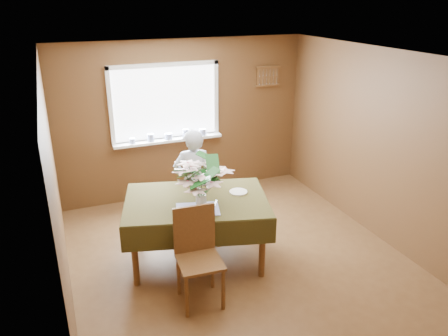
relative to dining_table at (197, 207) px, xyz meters
name	(u,v)px	position (x,y,z in m)	size (l,w,h in m)	color
floor	(240,261)	(0.47, -0.26, -0.72)	(4.50, 4.50, 0.00)	brown
ceiling	(244,57)	(0.47, -0.26, 1.78)	(4.50, 4.50, 0.00)	white
wall_back	(184,120)	(0.47, 1.99, 0.53)	(4.00, 4.00, 0.00)	brown
wall_front	(373,278)	(0.47, -2.51, 0.53)	(4.00, 4.00, 0.00)	brown
wall_left	(57,196)	(-1.53, -0.26, 0.53)	(4.50, 4.50, 0.00)	brown
wall_right	(382,147)	(2.47, -0.26, 0.53)	(4.50, 4.50, 0.00)	brown
window_assembly	(167,116)	(0.18, 1.94, 0.63)	(1.72, 0.20, 1.22)	white
spoon_rack	(268,76)	(1.92, 1.96, 1.13)	(0.44, 0.05, 0.33)	brown
dining_table	(197,207)	(0.00, 0.00, 0.00)	(1.94, 1.56, 0.83)	brown
chair_far	(192,189)	(0.22, 0.90, -0.18)	(0.56, 0.56, 1.00)	brown
chair_near	(198,252)	(-0.23, -0.71, -0.15)	(0.48, 0.48, 1.05)	brown
seated_woman	(193,181)	(0.20, 0.75, 0.01)	(0.53, 0.35, 1.46)	white
flower_bouquet	(201,179)	(-0.01, -0.20, 0.45)	(0.63, 0.63, 0.54)	white
side_plate	(238,192)	(0.55, 0.00, 0.11)	(0.22, 0.22, 0.01)	white
table_knife	(215,204)	(0.15, -0.22, 0.11)	(0.02, 0.22, 0.00)	silver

